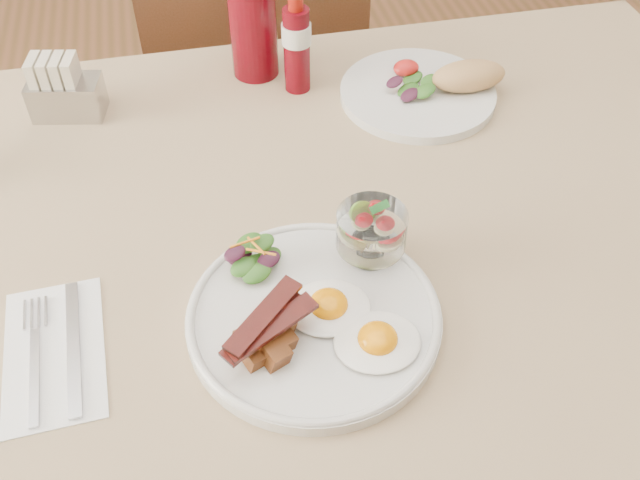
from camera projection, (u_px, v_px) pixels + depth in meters
table at (321, 265)px, 0.97m from camera, size 1.33×0.88×0.75m
chair_far at (254, 82)px, 1.52m from camera, size 0.42×0.42×0.93m
main_plate at (314, 318)px, 0.78m from camera, size 0.28×0.28×0.02m
fried_eggs at (353, 323)px, 0.76m from camera, size 0.15×0.16×0.03m
bacon_potato_pile at (269, 333)px, 0.73m from camera, size 0.11×0.09×0.04m
side_salad at (254, 259)px, 0.81m from camera, size 0.07×0.07×0.04m
fruit_cup at (371, 230)px, 0.80m from camera, size 0.08×0.08×0.08m
second_plate at (430, 88)px, 1.08m from camera, size 0.26×0.24×0.06m
ketchup_bottle at (252, 14)px, 1.06m from camera, size 0.09×0.09×0.21m
hot_sauce_bottle at (297, 45)px, 1.05m from camera, size 0.06×0.06×0.15m
sugar_caddy at (63, 91)px, 1.03m from camera, size 0.11×0.08×0.09m
napkin_cutlery at (55, 352)px, 0.76m from camera, size 0.11×0.19×0.01m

